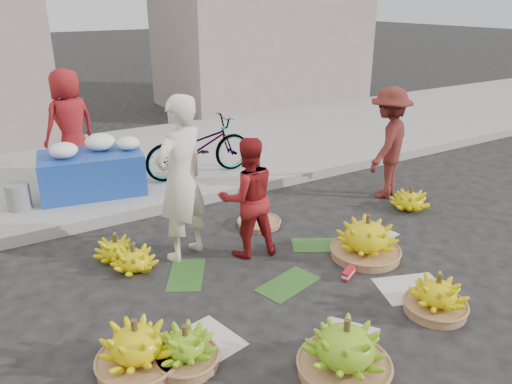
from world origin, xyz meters
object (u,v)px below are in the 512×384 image
vendor_cream (181,179)px  bicycle (199,147)px  banana_bunch_0 (137,348)px  banana_bunch_4 (366,239)px  flower_table (93,170)px

vendor_cream → bicycle: vendor_cream is taller
banana_bunch_0 → banana_bunch_4: (2.74, 0.41, 0.03)m
banana_bunch_4 → bicycle: bicycle is taller
banana_bunch_0 → vendor_cream: (1.05, 1.48, 0.71)m
banana_bunch_4 → vendor_cream: size_ratio=0.45×
banana_bunch_4 → flower_table: flower_table is taller
bicycle → flower_table: bearing=87.5°
vendor_cream → banana_bunch_0: bearing=32.9°
banana_bunch_0 → vendor_cream: 1.95m
banana_bunch_4 → bicycle: bearing=99.8°
banana_bunch_4 → vendor_cream: (-1.69, 1.07, 0.68)m
banana_bunch_0 → flower_table: (0.62, 3.65, 0.26)m
vendor_cream → flower_table: 2.25m
banana_bunch_4 → bicycle: size_ratio=0.47×
banana_bunch_0 → bicycle: (2.20, 3.54, 0.38)m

